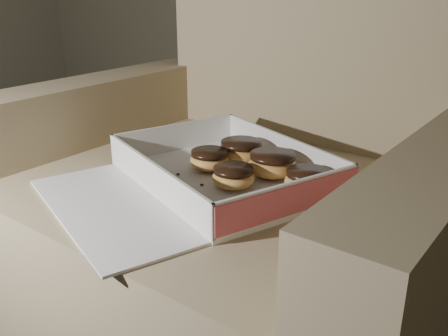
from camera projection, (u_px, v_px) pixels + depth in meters
name	position (u px, v px, depth m)	size (l,w,h in m)	color
armchair	(241.00, 223.00, 1.10)	(0.94, 0.80, 0.98)	#9A8762
bakery_box	(206.00, 180.00, 0.95)	(0.54, 0.58, 0.07)	silver
donut_a	(233.00, 177.00, 0.92)	(0.08, 0.08, 0.04)	#E6A050
donut_b	(209.00, 159.00, 1.01)	(0.08, 0.08, 0.04)	#E6A050
donut_c	(241.00, 151.00, 1.05)	(0.09, 0.09, 0.05)	#E6A050
donut_d	(308.00, 181.00, 0.90)	(0.08, 0.08, 0.04)	#E6A050
donut_e	(272.00, 164.00, 0.97)	(0.09, 0.09, 0.05)	#E6A050
crumb_a	(178.00, 174.00, 0.98)	(0.01, 0.01, 0.00)	black
crumb_b	(199.00, 196.00, 0.89)	(0.01, 0.01, 0.00)	black
crumb_c	(149.00, 172.00, 1.00)	(0.01, 0.01, 0.00)	black
crumb_d	(202.00, 185.00, 0.94)	(0.01, 0.01, 0.00)	black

